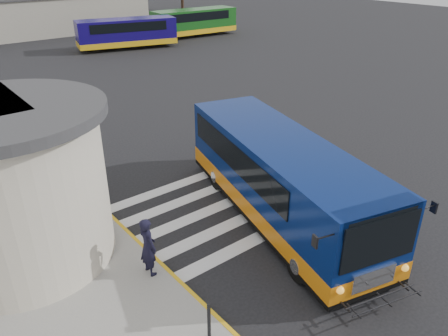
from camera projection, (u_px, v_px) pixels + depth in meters
ground at (216, 194)px, 17.31m from camera, size 140.00×140.00×0.00m
curb_strip at (78, 185)px, 17.79m from camera, size 0.12×34.00×0.16m
crosswalk at (219, 206)px, 16.47m from camera, size 8.00×5.35×0.01m
depot_building at (29, 15)px, 49.01m from camera, size 26.40×8.40×4.20m
transit_bus at (281, 182)px, 15.25m from camera, size 5.67×10.85×2.97m
pedestrian_a at (148, 246)px, 12.49m from camera, size 0.46×0.68×1.85m
pedestrian_b at (98, 235)px, 13.30m from camera, size 0.92×0.92×1.51m
bollard at (209, 321)px, 10.48m from camera, size 0.09×0.09×1.09m
far_bus_a at (127, 32)px, 42.19m from camera, size 9.73×4.82×2.42m
far_bus_b at (194, 21)px, 48.30m from camera, size 9.75×3.19×2.48m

